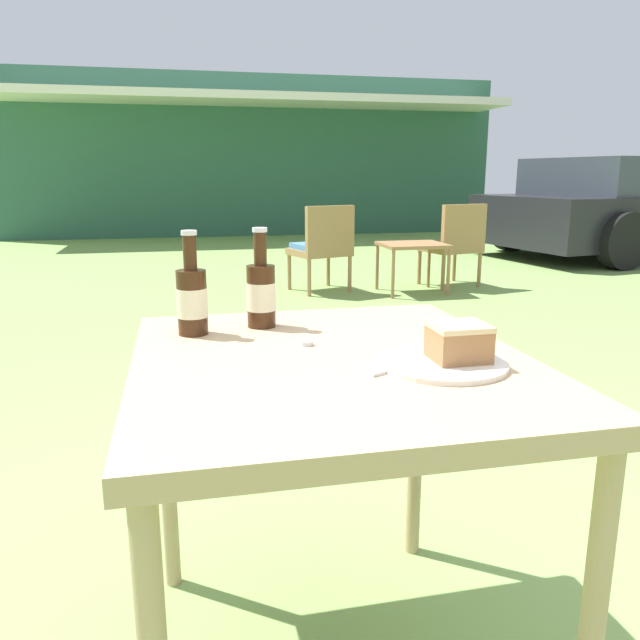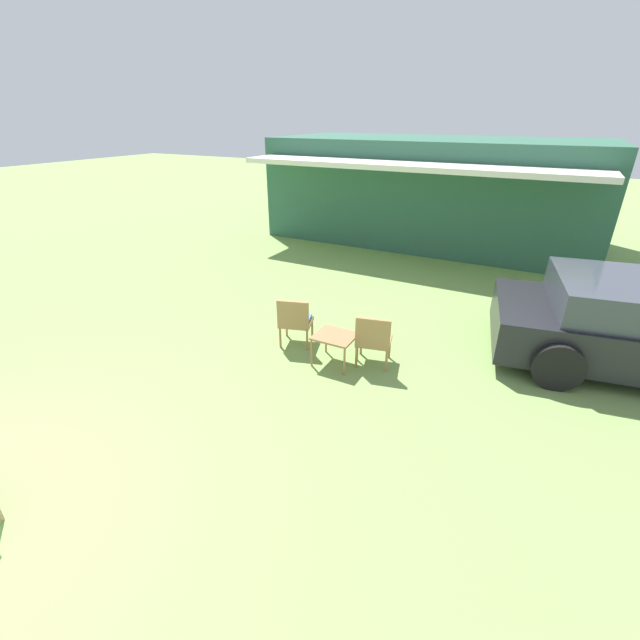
{
  "view_description": "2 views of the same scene",
  "coord_description": "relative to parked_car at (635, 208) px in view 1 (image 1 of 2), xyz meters",
  "views": [
    {
      "loc": [
        -0.27,
        -1.13,
        1.07
      ],
      "look_at": [
        0.0,
        0.1,
        0.77
      ],
      "focal_mm": 35.0,
      "sensor_mm": 36.0,
      "label": 1
    },
    {
      "loc": [
        4.11,
        -0.63,
        3.28
      ],
      "look_at": [
        1.79,
        3.73,
        0.9
      ],
      "focal_mm": 24.0,
      "sensor_mm": 36.0,
      "label": 2
    }
  ],
  "objects": [
    {
      "name": "fork",
      "position": [
        -5.53,
        -6.27,
        0.1
      ],
      "size": [
        0.17,
        0.09,
        0.01
      ],
      "color": "silver",
      "rests_on": "patio_table"
    },
    {
      "name": "cake_on_plate",
      "position": [
        -5.45,
        -6.28,
        0.12
      ],
      "size": [
        0.24,
        0.24,
        0.08
      ],
      "color": "silver",
      "rests_on": "patio_table"
    },
    {
      "name": "patio_table",
      "position": [
        -5.65,
        -6.17,
        0.03
      ],
      "size": [
        0.76,
        0.85,
        0.72
      ],
      "color": "tan",
      "rests_on": "ground_plane"
    },
    {
      "name": "wicker_chair_plain",
      "position": [
        -3.37,
        -1.77,
        -0.18
      ],
      "size": [
        0.57,
        0.54,
        0.79
      ],
      "rotation": [
        0.0,
        0.0,
        3.37
      ],
      "color": "#9E7547",
      "rests_on": "ground_plane"
    },
    {
      "name": "wicker_chair_cushioned",
      "position": [
        -4.67,
        -1.75,
        -0.19
      ],
      "size": [
        0.59,
        0.57,
        0.79
      ],
      "rotation": [
        0.0,
        0.0,
        3.44
      ],
      "color": "#9E7547",
      "rests_on": "ground_plane"
    },
    {
      "name": "cola_bottle_near",
      "position": [
        -5.75,
        -5.9,
        0.18
      ],
      "size": [
        0.07,
        0.07,
        0.23
      ],
      "color": "#381E0F",
      "rests_on": "patio_table"
    },
    {
      "name": "cabin_building",
      "position": [
        -4.58,
        5.69,
        0.75
      ],
      "size": [
        8.59,
        5.17,
        2.72
      ],
      "color": "#2D5B47",
      "rests_on": "ground_plane"
    },
    {
      "name": "parked_car",
      "position": [
        0.0,
        0.0,
        0.0
      ],
      "size": [
        4.34,
        2.63,
        1.26
      ],
      "rotation": [
        0.0,
        0.0,
        0.16
      ],
      "color": "black",
      "rests_on": "ground_plane"
    },
    {
      "name": "loose_bottle_cap",
      "position": [
        -5.68,
        -6.08,
        0.1
      ],
      "size": [
        0.03,
        0.03,
        0.01
      ],
      "color": "silver",
      "rests_on": "patio_table"
    },
    {
      "name": "cola_bottle_far",
      "position": [
        -5.91,
        -5.94,
        0.18
      ],
      "size": [
        0.07,
        0.07,
        0.23
      ],
      "color": "#381E0F",
      "rests_on": "patio_table"
    },
    {
      "name": "garden_side_table",
      "position": [
        -3.88,
        -1.96,
        -0.22
      ],
      "size": [
        0.57,
        0.5,
        0.45
      ],
      "color": "#996B42",
      "rests_on": "ground_plane"
    }
  ]
}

